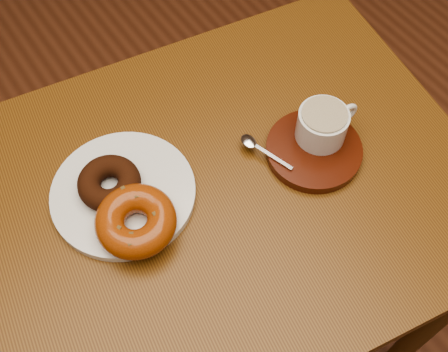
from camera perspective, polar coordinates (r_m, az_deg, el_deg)
cafe_table at (r=0.96m, az=-0.99°, el=-5.00°), size 0.90×0.73×0.77m
donut_plate at (r=0.86m, az=-10.19°, el=-1.72°), size 0.28×0.28×0.01m
donut_cinnamon at (r=0.84m, az=-11.58°, el=-0.70°), size 0.10×0.10×0.03m
donut_caramel at (r=0.80m, az=-8.94°, el=-4.54°), size 0.16×0.16×0.04m
saucer at (r=0.89m, az=9.11°, el=2.60°), size 0.17×0.17×0.02m
coffee_cup at (r=0.88m, az=10.02°, el=5.20°), size 0.10×0.08×0.06m
teaspoon at (r=0.87m, az=3.00°, el=3.25°), size 0.04×0.09×0.01m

